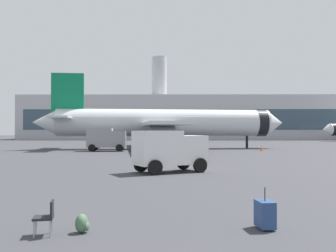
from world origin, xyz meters
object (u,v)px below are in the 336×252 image
Objects in this scene: safety_cone_near at (100,146)px; cargo_van at (169,149)px; rolling_suitcase at (265,214)px; traveller_backpack at (82,224)px; safety_cone_mid at (262,148)px; gate_chair at (46,215)px; airplane_at_gate at (163,123)px; service_truck at (106,138)px.

cargo_van is at bearing -72.05° from safety_cone_near.
traveller_backpack is at bearing -174.70° from rolling_suitcase.
gate_chair is (-14.70, -40.29, 0.19)m from safety_cone_mid.
airplane_at_gate is 45.02m from rolling_suitcase.
service_truck is 40.06m from rolling_suitcase.
airplane_at_gate is 14.12m from safety_cone_mid.
safety_cone_near is at bearing 166.17° from safety_cone_mid.
cargo_van is at bearing 78.45° from gate_chair.
traveller_backpack is at bearing -91.47° from airplane_at_gate.
cargo_van is 14.91m from gate_chair.
rolling_suitcase is (2.61, -13.88, -1.06)m from cargo_van.
rolling_suitcase reaches higher than safety_cone_near.
traveller_backpack is at bearing -80.10° from safety_cone_near.
safety_cone_mid is 0.57× the size of rolling_suitcase.
cargo_van is 5.61× the size of gate_chair.
cargo_van reaches higher than safety_cone_near.
airplane_at_gate reaches higher than safety_cone_near.
service_truck is 25.99m from cargo_van.
safety_cone_mid is 42.88m from gate_chair.
cargo_van is 4.39× the size of rolling_suitcase.
rolling_suitcase is (-9.11, -39.59, 0.08)m from safety_cone_mid.
cargo_van reaches higher than gate_chair.
service_truck is at bearing -139.00° from airplane_at_gate.
cargo_van reaches higher than safety_cone_mid.
service_truck is 39.50m from traveller_backpack.
gate_chair is (-5.59, -0.70, 0.11)m from rolling_suitcase.
cargo_van is 14.54m from traveller_backpack.
safety_cone_near reaches higher than safety_cone_mid.
traveller_backpack is at bearing -109.10° from safety_cone_mid.
service_truck reaches higher than traveller_backpack.
service_truck is at bearing 98.64° from traveller_backpack.
airplane_at_gate is at bearing -1.27° from safety_cone_near.
safety_cone_near is at bearing 99.90° from traveller_backpack.
cargo_van is at bearing 81.48° from traveller_backpack.
cargo_van is 10.05× the size of traveller_backpack.
airplane_at_gate reaches higher than safety_cone_mid.
airplane_at_gate is 7.41× the size of cargo_van.
gate_chair is (-2.98, -14.58, -0.95)m from cargo_van.
airplane_at_gate is 32.50× the size of rolling_suitcase.
service_truck reaches higher than safety_cone_near.
safety_cone_near is 1.26× the size of safety_cone_mid.
rolling_suitcase is at bearing 7.09° from gate_chair.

